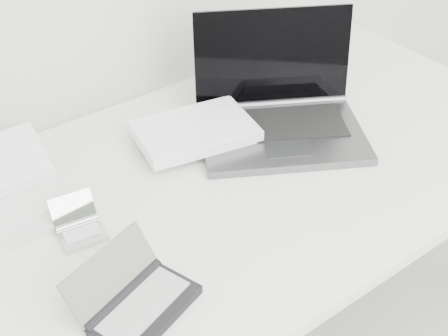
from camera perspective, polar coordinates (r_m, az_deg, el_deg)
desk at (r=1.38m, az=-0.01°, el=-2.25°), size 1.60×0.80×0.73m
laptop_large at (r=1.47m, az=2.72°, el=4.58°), size 0.57×0.45×0.26m
netbook_open_white at (r=1.33m, az=-18.66°, el=-2.89°), size 0.22×0.27×0.09m
pda_silver at (r=1.24m, az=-13.07°, el=-5.34°), size 0.10×0.11×0.07m
palmtop_charcoal at (r=1.08m, az=-8.04°, el=-11.93°), size 0.22×0.20×0.09m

